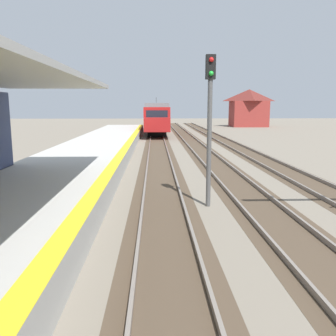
# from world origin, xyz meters

# --- Properties ---
(station_platform) EXTENTS (5.00, 80.00, 0.91)m
(station_platform) POSITION_xyz_m (-2.50, 16.00, 0.45)
(station_platform) COLOR #B7B5AD
(station_platform) RESTS_ON ground
(track_pair_nearest_platform) EXTENTS (2.34, 120.00, 0.16)m
(track_pair_nearest_platform) POSITION_xyz_m (1.90, 20.00, 0.05)
(track_pair_nearest_platform) COLOR #4C3D2D
(track_pair_nearest_platform) RESTS_ON ground
(track_pair_middle) EXTENTS (2.34, 120.00, 0.16)m
(track_pair_middle) POSITION_xyz_m (5.30, 20.00, 0.05)
(track_pair_middle) COLOR #4C3D2D
(track_pair_middle) RESTS_ON ground
(track_pair_far_side) EXTENTS (2.34, 120.00, 0.16)m
(track_pair_far_side) POSITION_xyz_m (8.70, 20.00, 0.05)
(track_pair_far_side) COLOR #4C3D2D
(track_pair_far_side) RESTS_ON ground
(approaching_train) EXTENTS (2.93, 19.60, 4.76)m
(approaching_train) POSITION_xyz_m (1.90, 51.88, 2.18)
(approaching_train) COLOR maroon
(approaching_train) RESTS_ON ground
(rail_signal_post) EXTENTS (0.32, 0.34, 5.20)m
(rail_signal_post) POSITION_xyz_m (3.50, 16.51, 3.19)
(rail_signal_post) COLOR #4C4C4C
(rail_signal_post) RESTS_ON ground
(distant_trackside_house) EXTENTS (6.60, 5.28, 6.40)m
(distant_trackside_house) POSITION_xyz_m (18.04, 66.90, 3.34)
(distant_trackside_house) COLOR maroon
(distant_trackside_house) RESTS_ON ground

